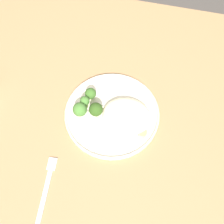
% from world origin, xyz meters
% --- Properties ---
extents(ground, '(6.00, 6.00, 0.00)m').
position_xyz_m(ground, '(0.00, 0.00, 0.00)').
color(ground, '#47423D').
extents(wooden_dining_table, '(1.40, 1.00, 0.74)m').
position_xyz_m(wooden_dining_table, '(0.00, 0.00, 0.66)').
color(wooden_dining_table, '#9E754C').
rests_on(wooden_dining_table, ground).
extents(dinner_plate, '(0.29, 0.29, 0.02)m').
position_xyz_m(dinner_plate, '(-0.05, 0.02, 0.75)').
color(dinner_plate, beige).
rests_on(dinner_plate, wooden_dining_table).
extents(noodle_bed, '(0.15, 0.12, 0.04)m').
position_xyz_m(noodle_bed, '(-0.09, 0.02, 0.77)').
color(noodle_bed, beige).
rests_on(noodle_bed, dinner_plate).
extents(seared_scallop_rear_pale, '(0.03, 0.03, 0.01)m').
position_xyz_m(seared_scallop_rear_pale, '(-0.15, 0.06, 0.76)').
color(seared_scallop_rear_pale, '#E5C689').
rests_on(seared_scallop_rear_pale, dinner_plate).
extents(seared_scallop_tiny_bay, '(0.03, 0.03, 0.02)m').
position_xyz_m(seared_scallop_tiny_bay, '(-0.12, -0.01, 0.76)').
color(seared_scallop_tiny_bay, '#DBB77A').
rests_on(seared_scallop_tiny_bay, dinner_plate).
extents(seared_scallop_tilted_round, '(0.03, 0.03, 0.01)m').
position_xyz_m(seared_scallop_tilted_round, '(-0.05, 0.00, 0.76)').
color(seared_scallop_tilted_round, '#E5C689').
rests_on(seared_scallop_tilted_round, dinner_plate).
extents(seared_scallop_on_noodles, '(0.03, 0.03, 0.01)m').
position_xyz_m(seared_scallop_on_noodles, '(-0.06, -0.02, 0.76)').
color(seared_scallop_on_noodles, beige).
rests_on(seared_scallop_on_noodles, dinner_plate).
extents(seared_scallop_large_seared, '(0.04, 0.04, 0.02)m').
position_xyz_m(seared_scallop_large_seared, '(-0.06, 0.03, 0.76)').
color(seared_scallop_large_seared, beige).
rests_on(seared_scallop_large_seared, dinner_plate).
extents(seared_scallop_center_golden, '(0.03, 0.03, 0.02)m').
position_xyz_m(seared_scallop_center_golden, '(-0.04, 0.04, 0.76)').
color(seared_scallop_center_golden, '#DBB77A').
rests_on(seared_scallop_center_golden, dinner_plate).
extents(seared_scallop_half_hidden, '(0.03, 0.03, 0.02)m').
position_xyz_m(seared_scallop_half_hidden, '(-0.09, 0.02, 0.76)').
color(seared_scallop_half_hidden, '#DBB77A').
rests_on(seared_scallop_half_hidden, dinner_plate).
extents(broccoli_floret_beside_noodles, '(0.03, 0.03, 0.05)m').
position_xyz_m(broccoli_floret_beside_noodles, '(0.04, 0.01, 0.78)').
color(broccoli_floret_beside_noodles, '#7A994C').
rests_on(broccoli_floret_beside_noodles, dinner_plate).
extents(broccoli_floret_near_rim, '(0.04, 0.04, 0.06)m').
position_xyz_m(broccoli_floret_near_rim, '(0.05, 0.04, 0.79)').
color(broccoli_floret_near_rim, '#7A994C').
rests_on(broccoli_floret_near_rim, dinner_plate).
extents(broccoli_floret_rear_charred, '(0.04, 0.04, 0.06)m').
position_xyz_m(broccoli_floret_rear_charred, '(0.00, 0.03, 0.78)').
color(broccoli_floret_rear_charred, '#89A356').
rests_on(broccoli_floret_rear_charred, dinner_plate).
extents(broccoli_floret_center_pile, '(0.04, 0.04, 0.05)m').
position_xyz_m(broccoli_floret_center_pile, '(0.03, -0.02, 0.78)').
color(broccoli_floret_center_pile, '#89A356').
rests_on(broccoli_floret_center_pile, dinner_plate).
extents(onion_sliver_long_sliver, '(0.05, 0.03, 0.00)m').
position_xyz_m(onion_sliver_long_sliver, '(-0.02, -0.00, 0.75)').
color(onion_sliver_long_sliver, silver).
rests_on(onion_sliver_long_sliver, dinner_plate).
extents(onion_sliver_pale_crescent, '(0.01, 0.04, 0.00)m').
position_xyz_m(onion_sliver_pale_crescent, '(0.04, -0.02, 0.75)').
color(onion_sliver_pale_crescent, silver).
rests_on(onion_sliver_pale_crescent, dinner_plate).
extents(onion_sliver_short_strip, '(0.05, 0.03, 0.00)m').
position_xyz_m(onion_sliver_short_strip, '(0.02, 0.04, 0.75)').
color(onion_sliver_short_strip, silver).
rests_on(onion_sliver_short_strip, dinner_plate).
extents(dinner_fork, '(0.04, 0.19, 0.00)m').
position_xyz_m(dinner_fork, '(0.08, 0.28, 0.74)').
color(dinner_fork, silver).
rests_on(dinner_fork, wooden_dining_table).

